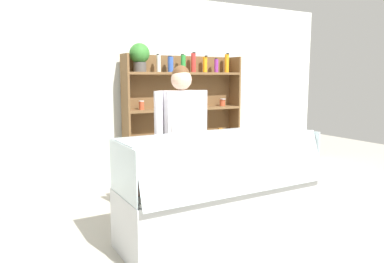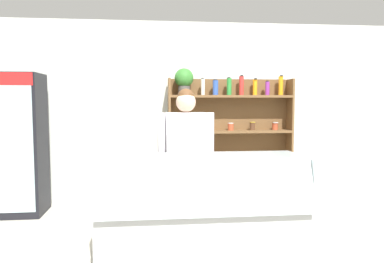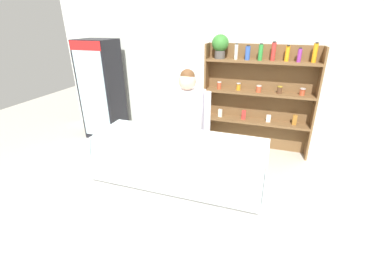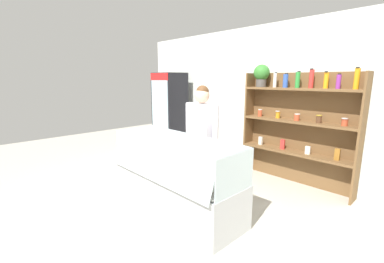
{
  "view_description": "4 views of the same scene",
  "coord_description": "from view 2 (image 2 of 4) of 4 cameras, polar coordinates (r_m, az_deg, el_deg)",
  "views": [
    {
      "loc": [
        -2.01,
        -2.95,
        1.54
      ],
      "look_at": [
        -0.15,
        0.32,
        0.99
      ],
      "focal_mm": 35.0,
      "sensor_mm": 36.0,
      "label": 1
    },
    {
      "loc": [
        -0.55,
        -3.54,
        1.53
      ],
      "look_at": [
        -0.12,
        0.4,
        1.2
      ],
      "focal_mm": 35.0,
      "sensor_mm": 36.0,
      "label": 2
    },
    {
      "loc": [
        0.86,
        -2.49,
        2.21
      ],
      "look_at": [
        -0.09,
        0.42,
        0.87
      ],
      "focal_mm": 24.0,
      "sensor_mm": 36.0,
      "label": 3
    },
    {
      "loc": [
        2.39,
        -2.16,
        1.74
      ],
      "look_at": [
        -0.41,
        0.52,
        0.95
      ],
      "focal_mm": 24.0,
      "sensor_mm": 36.0,
      "label": 4
    }
  ],
  "objects": [
    {
      "name": "drinks_fridge",
      "position": [
        5.5,
        -25.1,
        -1.8
      ],
      "size": [
        0.67,
        0.59,
        1.88
      ],
      "color": "black",
      "rests_on": "ground"
    },
    {
      "name": "deli_display_case",
      "position": [
        3.67,
        1.44,
        -14.48
      ],
      "size": [
        1.94,
        0.74,
        1.01
      ],
      "color": "silver",
      "rests_on": "ground"
    },
    {
      "name": "ground_plane",
      "position": [
        3.89,
        2.52,
        -18.33
      ],
      "size": [
        12.0,
        12.0,
        0.0
      ],
      "primitive_type": "plane",
      "color": "#B7B2A3"
    },
    {
      "name": "shop_clerk",
      "position": [
        4.08,
        -0.92,
        -2.95
      ],
      "size": [
        0.62,
        0.25,
        1.66
      ],
      "color": "#383D51",
      "rests_on": "ground"
    },
    {
      "name": "back_wall",
      "position": [
        5.73,
        -0.7,
        2.98
      ],
      "size": [
        6.8,
        0.1,
        2.7
      ],
      "primitive_type": "cube",
      "color": "silver",
      "rests_on": "ground"
    },
    {
      "name": "shelving_unit",
      "position": [
        5.59,
        4.98,
        0.52
      ],
      "size": [
        1.84,
        0.29,
        1.99
      ],
      "color": "brown",
      "rests_on": "ground"
    }
  ]
}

